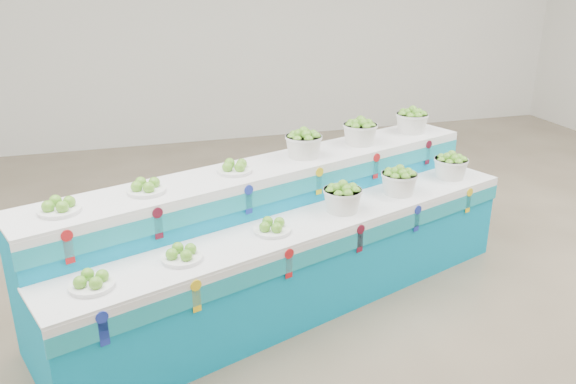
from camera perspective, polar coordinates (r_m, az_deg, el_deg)
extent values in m
plane|color=brown|center=(4.57, 11.25, -11.17)|extent=(10.00, 10.00, 0.00)
cylinder|color=white|center=(3.49, -18.68, -8.12)|extent=(0.33, 0.33, 0.10)
cylinder|color=white|center=(3.66, -10.37, -5.84)|extent=(0.33, 0.33, 0.10)
cylinder|color=white|center=(3.97, -1.57, -3.28)|extent=(0.33, 0.33, 0.10)
cylinder|color=white|center=(3.78, -21.51, -1.16)|extent=(0.33, 0.33, 0.10)
cylinder|color=white|center=(3.94, -13.73, 0.63)|extent=(0.33, 0.33, 0.10)
cylinder|color=white|center=(4.23, -5.27, 2.56)|extent=(0.33, 0.33, 0.10)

